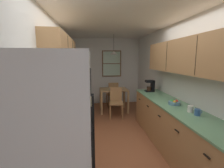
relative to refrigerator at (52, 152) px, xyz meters
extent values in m
plane|color=brown|center=(0.94, 2.28, -0.92)|extent=(12.00, 12.00, 0.00)
cube|color=silver|center=(-0.41, 2.28, 0.36)|extent=(0.10, 9.00, 2.55)
cube|color=silver|center=(2.29, 2.28, 0.36)|extent=(0.10, 9.00, 2.55)
cube|color=silver|center=(0.94, 4.93, 0.36)|extent=(4.40, 0.10, 2.55)
cube|color=white|center=(0.94, 2.28, 1.67)|extent=(4.40, 9.00, 0.08)
cube|color=silver|center=(0.00, 0.00, 0.00)|extent=(0.73, 0.75, 1.83)
cube|color=black|center=(0.37, 0.00, -0.06)|extent=(0.01, 0.01, 1.65)
cube|color=black|center=(0.38, -0.04, -0.06)|extent=(0.02, 0.02, 1.17)
cube|color=black|center=(0.38, 0.04, -0.06)|extent=(0.02, 0.02, 1.17)
cube|color=black|center=(0.37, -0.16, 0.18)|extent=(0.01, 0.15, 0.22)
cube|color=beige|center=(0.37, -0.17, 0.52)|extent=(0.01, 0.05, 0.07)
cube|color=white|center=(0.37, 0.21, 0.70)|extent=(0.01, 0.04, 0.05)
cube|color=black|center=(-0.05, 0.70, -0.47)|extent=(0.62, 0.61, 0.90)
cube|color=black|center=(0.26, 0.70, -0.50)|extent=(0.01, 0.43, 0.30)
cube|color=silver|center=(0.29, 0.70, -0.29)|extent=(0.02, 0.49, 0.02)
cube|color=black|center=(-0.05, 0.70, -0.01)|extent=(0.59, 0.58, 0.02)
cube|color=black|center=(-0.33, 0.70, 0.08)|extent=(0.06, 0.61, 0.20)
cylinder|color=#2D2D2D|center=(-0.19, 0.57, 0.01)|extent=(0.15, 0.15, 0.01)
cylinder|color=#2D2D2D|center=(-0.19, 0.84, 0.01)|extent=(0.15, 0.15, 0.01)
cylinder|color=#2D2D2D|center=(0.09, 0.57, 0.01)|extent=(0.15, 0.15, 0.01)
cylinder|color=#2D2D2D|center=(0.09, 0.84, 0.01)|extent=(0.15, 0.15, 0.01)
cube|color=white|center=(-0.17, 0.70, 0.74)|extent=(0.38, 0.61, 0.30)
cube|color=black|center=(0.02, 0.64, 0.74)|extent=(0.01, 0.36, 0.19)
cube|color=#2D2D33|center=(0.02, 0.91, 0.74)|extent=(0.01, 0.12, 0.19)
cube|color=#A87A4C|center=(-0.06, 2.02, -0.48)|extent=(0.60, 2.01, 0.87)
cube|color=#60936B|center=(-0.06, 2.02, -0.03)|extent=(0.63, 2.03, 0.03)
cube|color=black|center=(0.25, 1.35, -0.22)|extent=(0.02, 0.10, 0.01)
cube|color=black|center=(0.25, 2.02, -0.22)|extent=(0.02, 0.10, 0.01)
cube|color=black|center=(0.25, 2.69, -0.22)|extent=(0.02, 0.10, 0.01)
cube|color=#A87A4C|center=(-0.20, 1.97, 0.95)|extent=(0.32, 2.11, 0.67)
cube|color=#2D2319|center=(-0.04, 1.63, 0.95)|extent=(0.01, 0.01, 0.62)
cube|color=#2D2319|center=(-0.04, 2.32, 0.95)|extent=(0.01, 0.01, 0.62)
cube|color=#A87A4C|center=(1.94, 1.35, -0.48)|extent=(0.60, 3.20, 0.87)
cube|color=#60936B|center=(1.94, 1.35, -0.03)|extent=(0.63, 3.22, 0.03)
cube|color=black|center=(1.62, 0.07, -0.22)|extent=(0.02, 0.10, 0.01)
cube|color=black|center=(1.62, 0.71, -0.22)|extent=(0.02, 0.10, 0.01)
cube|color=black|center=(1.62, 1.35, -0.22)|extent=(0.02, 0.10, 0.01)
cube|color=black|center=(1.62, 1.99, -0.22)|extent=(0.02, 0.10, 0.01)
cube|color=black|center=(1.62, 2.63, -0.22)|extent=(0.02, 0.10, 0.01)
cube|color=#A87A4C|center=(2.08, 1.30, 0.90)|extent=(0.32, 2.90, 0.63)
cube|color=#2D2319|center=(1.91, 0.82, 0.90)|extent=(0.01, 0.01, 0.58)
cube|color=#2D2319|center=(1.91, 1.78, 0.90)|extent=(0.01, 0.01, 0.58)
cube|color=#A87F51|center=(1.09, 3.85, -0.17)|extent=(0.92, 0.73, 0.03)
cube|color=#A87F51|center=(0.66, 3.51, -0.55)|extent=(0.06, 0.06, 0.73)
cube|color=#A87F51|center=(1.52, 3.51, -0.55)|extent=(0.06, 0.06, 0.73)
cube|color=#A87F51|center=(0.66, 4.19, -0.55)|extent=(0.06, 0.06, 0.73)
cube|color=#A87F51|center=(1.52, 4.19, -0.55)|extent=(0.06, 0.06, 0.73)
cube|color=#A87A4C|center=(1.08, 3.21, -0.47)|extent=(0.44, 0.44, 0.04)
cube|color=#A87A4C|center=(1.10, 3.39, -0.24)|extent=(0.37, 0.07, 0.45)
cylinder|color=#A87A4C|center=(1.24, 3.01, -0.70)|extent=(0.04, 0.04, 0.43)
cylinder|color=#A87A4C|center=(0.88, 3.04, -0.70)|extent=(0.04, 0.04, 0.43)
cylinder|color=#A87A4C|center=(1.28, 3.37, -0.70)|extent=(0.04, 0.04, 0.43)
cylinder|color=#A87A4C|center=(0.92, 3.41, -0.70)|extent=(0.04, 0.04, 0.43)
cube|color=#A87A4C|center=(1.13, 4.49, -0.47)|extent=(0.44, 0.44, 0.04)
cube|color=#A87A4C|center=(1.15, 4.31, -0.24)|extent=(0.37, 0.07, 0.45)
cylinder|color=#A87A4C|center=(0.93, 4.66, -0.70)|extent=(0.04, 0.04, 0.43)
cylinder|color=#A87A4C|center=(1.29, 4.69, -0.70)|extent=(0.04, 0.04, 0.43)
cylinder|color=#A87A4C|center=(0.97, 4.29, -0.70)|extent=(0.04, 0.04, 0.43)
cylinder|color=#A87A4C|center=(1.33, 4.33, -0.70)|extent=(0.04, 0.04, 0.43)
cylinder|color=black|center=(1.09, 3.85, 1.36)|extent=(0.01, 0.01, 0.54)
cone|color=#B7B2A8|center=(1.09, 3.85, 1.04)|extent=(0.26, 0.26, 0.10)
sphere|color=white|center=(1.09, 3.85, 1.06)|extent=(0.06, 0.06, 0.06)
cube|color=brown|center=(1.14, 4.86, 0.66)|extent=(0.75, 0.04, 1.01)
cube|color=#B2D1B7|center=(1.14, 4.84, 0.66)|extent=(0.67, 0.01, 0.93)
cube|color=brown|center=(1.14, 4.84, 0.66)|extent=(0.67, 0.02, 0.03)
cylinder|color=#3F3F42|center=(0.24, 3.37, -0.62)|extent=(0.29, 0.29, 0.59)
cylinder|color=#D84C19|center=(-0.06, 1.30, 0.06)|extent=(0.13, 0.13, 0.16)
cylinder|color=white|center=(-0.06, 1.30, 0.15)|extent=(0.13, 0.13, 0.02)
cube|color=beige|center=(0.30, 0.86, -0.42)|extent=(0.02, 0.16, 0.24)
cube|color=black|center=(1.90, 2.64, 0.00)|extent=(0.22, 0.18, 0.02)
cube|color=black|center=(1.98, 2.64, 0.14)|extent=(0.06, 0.18, 0.31)
cube|color=black|center=(1.90, 2.64, 0.26)|extent=(0.22, 0.18, 0.06)
cylinder|color=#331E14|center=(1.88, 2.64, 0.06)|extent=(0.11, 0.11, 0.11)
cylinder|color=white|center=(1.97, 0.94, 0.04)|extent=(0.09, 0.09, 0.11)
torus|color=white|center=(2.03, 0.94, 0.04)|extent=(0.05, 0.01, 0.05)
cylinder|color=#335999|center=(1.99, 0.78, 0.03)|extent=(0.09, 0.09, 0.10)
torus|color=#335999|center=(2.04, 0.78, 0.04)|extent=(0.05, 0.01, 0.05)
cylinder|color=#597F9E|center=(1.93, 1.39, 0.01)|extent=(0.22, 0.22, 0.06)
cylinder|color=black|center=(1.93, 1.39, 0.03)|extent=(0.18, 0.18, 0.03)
sphere|color=red|center=(1.98, 1.39, 0.05)|extent=(0.06, 0.06, 0.06)
sphere|color=green|center=(1.90, 1.43, 0.05)|extent=(0.06, 0.06, 0.06)
sphere|color=yellow|center=(1.91, 1.34, 0.05)|extent=(0.06, 0.06, 0.06)
cylinder|color=#4C7299|center=(1.04, 3.76, -0.13)|extent=(0.19, 0.19, 0.06)
camera|label=1|loc=(0.38, -1.42, 0.85)|focal=25.76mm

